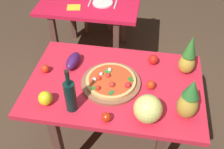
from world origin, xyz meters
The scene contains 19 objects.
ground_plane centered at (0.00, 0.00, 0.00)m, with size 10.00×10.00×0.00m, color #4C3828.
display_table centered at (0.00, 0.00, 0.68)m, with size 1.30×0.84×0.78m.
background_table centered at (-0.47, 1.24, 0.67)m, with size 1.09×0.79×0.78m.
pizza_board centered at (-0.03, -0.02, 0.79)m, with size 0.44×0.44×0.03m, color brown.
pizza centered at (-0.03, -0.02, 0.82)m, with size 0.37×0.37×0.06m.
wine_bottle centered at (-0.25, -0.29, 0.91)m, with size 0.08×0.08×0.34m.
pineapple_left centered at (0.52, 0.21, 0.93)m, with size 0.13×0.13×0.33m.
pineapple_right centered at (0.50, -0.22, 0.92)m, with size 0.13×0.13×0.32m.
melon centered at (0.26, -0.29, 0.87)m, with size 0.19×0.19×0.19m, color #DEDB74.
bell_pepper centered at (-0.43, -0.27, 0.83)m, with size 0.10×0.10×0.11m, color yellow.
eggplant centered at (-0.36, 0.14, 0.82)m, with size 0.20×0.09×0.09m, color #441856.
tomato_at_corner centered at (-0.55, 0.03, 0.81)m, with size 0.06×0.06×0.06m, color red.
tomato_by_bottle centered at (0.26, -0.01, 0.81)m, with size 0.07×0.07×0.07m, color red.
tomato_near_board centered at (0.00, -0.35, 0.81)m, with size 0.06×0.06×0.06m, color red.
tomato_beside_pepper centered at (0.27, 0.27, 0.82)m, with size 0.08×0.08×0.08m, color red.
dinner_plate centered at (-0.32, 1.18, 0.79)m, with size 0.22×0.22×0.02m, color white.
fork_utensil centered at (-0.46, 1.18, 0.78)m, with size 0.02×0.18×0.01m, color silver.
knife_utensil centered at (-0.18, 1.18, 0.78)m, with size 0.02×0.18×0.01m, color silver.
napkin_folded centered at (-0.60, 1.04, 0.78)m, with size 0.14×0.12×0.01m, color yellow.
Camera 1 is at (0.21, -1.38, 2.16)m, focal length 42.27 mm.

